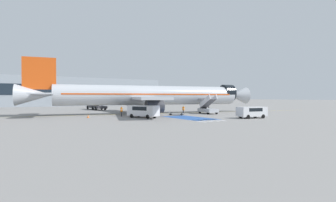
{
  "coord_description": "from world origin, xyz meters",
  "views": [
    {
      "loc": [
        -23.54,
        -46.47,
        3.34
      ],
      "look_at": [
        3.13,
        -2.32,
        2.57
      ],
      "focal_mm": 28.0,
      "sensor_mm": 36.0,
      "label": 1
    }
  ],
  "objects_px": {
    "boarding_stairs_forward": "(208,109)",
    "baggage_cart": "(176,114)",
    "service_van_1": "(143,110)",
    "traffic_cone_0": "(243,111)",
    "traffic_cone_1": "(88,116)",
    "terminal_building": "(43,92)",
    "service_van_0": "(252,111)",
    "ground_crew_0": "(122,111)",
    "ground_crew_1": "(183,109)",
    "airliner": "(150,95)",
    "fuel_tanker": "(96,103)"
  },
  "relations": [
    {
      "from": "ground_crew_1",
      "to": "service_van_0",
      "type": "bearing_deg",
      "value": -173.23
    },
    {
      "from": "baggage_cart",
      "to": "airliner",
      "type": "bearing_deg",
      "value": -118.79
    },
    {
      "from": "service_van_1",
      "to": "ground_crew_0",
      "type": "height_order",
      "value": "service_van_1"
    },
    {
      "from": "terminal_building",
      "to": "service_van_1",
      "type": "bearing_deg",
      "value": -83.41
    },
    {
      "from": "airliner",
      "to": "ground_crew_1",
      "type": "bearing_deg",
      "value": 53.43
    },
    {
      "from": "ground_crew_1",
      "to": "traffic_cone_0",
      "type": "height_order",
      "value": "ground_crew_1"
    },
    {
      "from": "fuel_tanker",
      "to": "terminal_building",
      "type": "relative_size",
      "value": 0.11
    },
    {
      "from": "baggage_cart",
      "to": "traffic_cone_0",
      "type": "relative_size",
      "value": 5.5
    },
    {
      "from": "traffic_cone_1",
      "to": "terminal_building",
      "type": "bearing_deg",
      "value": 90.25
    },
    {
      "from": "boarding_stairs_forward",
      "to": "baggage_cart",
      "type": "relative_size",
      "value": 1.86
    },
    {
      "from": "service_van_0",
      "to": "ground_crew_1",
      "type": "height_order",
      "value": "service_van_0"
    },
    {
      "from": "service_van_0",
      "to": "fuel_tanker",
      "type": "bearing_deg",
      "value": -152.36
    },
    {
      "from": "airliner",
      "to": "traffic_cone_1",
      "type": "height_order",
      "value": "airliner"
    },
    {
      "from": "service_van_1",
      "to": "terminal_building",
      "type": "relative_size",
      "value": 0.06
    },
    {
      "from": "fuel_tanker",
      "to": "terminal_building",
      "type": "height_order",
      "value": "terminal_building"
    },
    {
      "from": "ground_crew_0",
      "to": "traffic_cone_0",
      "type": "relative_size",
      "value": 3.23
    },
    {
      "from": "service_van_1",
      "to": "baggage_cart",
      "type": "xyz_separation_m",
      "value": [
        8.04,
        2.52,
        -0.96
      ]
    },
    {
      "from": "ground_crew_0",
      "to": "traffic_cone_1",
      "type": "relative_size",
      "value": 3.77
    },
    {
      "from": "airliner",
      "to": "traffic_cone_0",
      "type": "distance_m",
      "value": 20.71
    },
    {
      "from": "baggage_cart",
      "to": "traffic_cone_1",
      "type": "distance_m",
      "value": 15.76
    },
    {
      "from": "traffic_cone_1",
      "to": "terminal_building",
      "type": "relative_size",
      "value": 0.01
    },
    {
      "from": "airliner",
      "to": "fuel_tanker",
      "type": "bearing_deg",
      "value": -158.11
    },
    {
      "from": "service_van_1",
      "to": "traffic_cone_0",
      "type": "xyz_separation_m",
      "value": [
        24.93,
        1.89,
        -0.94
      ]
    },
    {
      "from": "fuel_tanker",
      "to": "baggage_cart",
      "type": "height_order",
      "value": "fuel_tanker"
    },
    {
      "from": "airliner",
      "to": "service_van_1",
      "type": "relative_size",
      "value": 8.45
    },
    {
      "from": "ground_crew_1",
      "to": "service_van_1",
      "type": "bearing_deg",
      "value": 101.16
    },
    {
      "from": "traffic_cone_1",
      "to": "terminal_building",
      "type": "distance_m",
      "value": 63.47
    },
    {
      "from": "boarding_stairs_forward",
      "to": "ground_crew_1",
      "type": "height_order",
      "value": "boarding_stairs_forward"
    },
    {
      "from": "baggage_cart",
      "to": "terminal_building",
      "type": "height_order",
      "value": "terminal_building"
    },
    {
      "from": "baggage_cart",
      "to": "service_van_0",
      "type": "bearing_deg",
      "value": 68.99
    },
    {
      "from": "airliner",
      "to": "service_van_0",
      "type": "height_order",
      "value": "airliner"
    },
    {
      "from": "ground_crew_0",
      "to": "traffic_cone_1",
      "type": "distance_m",
      "value": 5.65
    },
    {
      "from": "ground_crew_1",
      "to": "ground_crew_0",
      "type": "bearing_deg",
      "value": 78.58
    },
    {
      "from": "airliner",
      "to": "terminal_building",
      "type": "relative_size",
      "value": 0.52
    },
    {
      "from": "baggage_cart",
      "to": "traffic_cone_1",
      "type": "bearing_deg",
      "value": -56.34
    },
    {
      "from": "terminal_building",
      "to": "ground_crew_0",
      "type": "bearing_deg",
      "value": -84.72
    },
    {
      "from": "airliner",
      "to": "traffic_cone_1",
      "type": "relative_size",
      "value": 102.65
    },
    {
      "from": "airliner",
      "to": "traffic_cone_1",
      "type": "bearing_deg",
      "value": -62.5
    },
    {
      "from": "fuel_tanker",
      "to": "ground_crew_1",
      "type": "bearing_deg",
      "value": -72.56
    },
    {
      "from": "boarding_stairs_forward",
      "to": "traffic_cone_1",
      "type": "xyz_separation_m",
      "value": [
        -23.21,
        2.03,
        -0.74
      ]
    },
    {
      "from": "traffic_cone_0",
      "to": "traffic_cone_1",
      "type": "distance_m",
      "value": 32.62
    },
    {
      "from": "airliner",
      "to": "traffic_cone_0",
      "type": "bearing_deg",
      "value": 79.76
    },
    {
      "from": "baggage_cart",
      "to": "ground_crew_1",
      "type": "xyz_separation_m",
      "value": [
        2.5,
        1.35,
        0.69
      ]
    },
    {
      "from": "service_van_0",
      "to": "ground_crew_1",
      "type": "xyz_separation_m",
      "value": [
        -3.81,
        13.5,
        -0.15
      ]
    },
    {
      "from": "airliner",
      "to": "traffic_cone_1",
      "type": "distance_m",
      "value": 14.39
    },
    {
      "from": "airliner",
      "to": "fuel_tanker",
      "type": "height_order",
      "value": "airliner"
    },
    {
      "from": "fuel_tanker",
      "to": "service_van_0",
      "type": "relative_size",
      "value": 2.09
    },
    {
      "from": "ground_crew_0",
      "to": "fuel_tanker",
      "type": "bearing_deg",
      "value": -9.24
    },
    {
      "from": "fuel_tanker",
      "to": "traffic_cone_0",
      "type": "height_order",
      "value": "fuel_tanker"
    },
    {
      "from": "service_van_1",
      "to": "ground_crew_0",
      "type": "relative_size",
      "value": 3.22
    }
  ]
}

